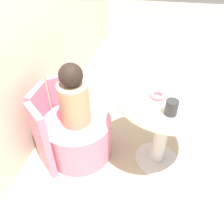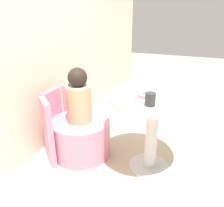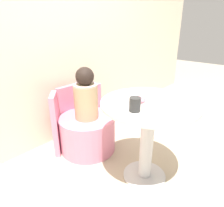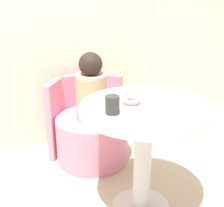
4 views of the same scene
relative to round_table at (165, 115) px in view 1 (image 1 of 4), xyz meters
name	(u,v)px [view 1 (image 1 of 4)]	position (x,y,z in m)	size (l,w,h in m)	color
ground_plane	(154,168)	(-0.10, 0.01, -0.51)	(12.00, 12.00, 0.00)	#B7A88E
round_table	(165,115)	(0.00, 0.00, 0.00)	(0.75, 0.75, 0.70)	silver
tub_chair	(79,136)	(-0.04, 0.69, -0.33)	(0.57, 0.57, 0.37)	pink
booth_backrest	(51,121)	(-0.04, 0.92, -0.20)	(0.67, 0.25, 0.63)	pink
child_figure	(74,97)	(-0.04, 0.69, 0.09)	(0.24, 0.24, 0.51)	tan
donut	(158,95)	(-0.05, 0.07, 0.21)	(0.11, 0.11, 0.03)	pink
cup	(171,108)	(-0.21, -0.01, 0.24)	(0.08, 0.08, 0.10)	#2D2D2D
paper_napkin	(195,104)	(-0.08, -0.17, 0.19)	(0.16, 0.16, 0.01)	silver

